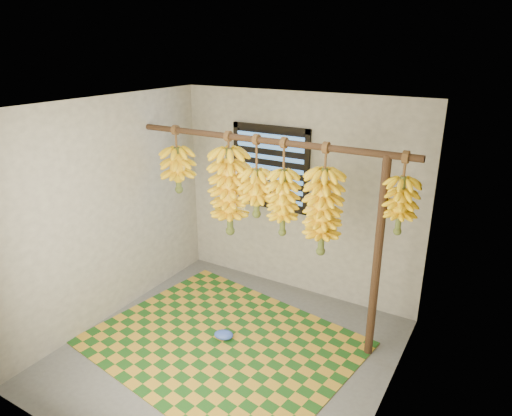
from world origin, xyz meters
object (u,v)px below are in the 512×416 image
Objects in this scene: banana_bunch_e at (323,212)px; banana_bunch_a at (178,170)px; plastic_bag at (224,335)px; banana_bunch_d at (283,202)px; banana_bunch_b at (229,192)px; banana_bunch_f at (400,205)px; banana_bunch_c at (257,193)px; woven_mat at (222,342)px; support_post at (377,262)px.

banana_bunch_a is at bearing -180.00° from banana_bunch_e.
banana_bunch_d reaches higher than plastic_bag.
banana_bunch_d is at bearing 55.55° from plastic_bag.
banana_bunch_a is 0.76× the size of banana_bunch_d.
banana_bunch_d is (0.63, 0.00, -0.01)m from banana_bunch_b.
banana_bunch_d is 0.42m from banana_bunch_e.
banana_bunch_e and banana_bunch_f have the same top height.
banana_bunch_d is (1.32, 0.00, -0.15)m from banana_bunch_a.
banana_bunch_c is (0.33, 0.00, 0.04)m from banana_bunch_b.
banana_bunch_d is (0.35, 0.61, 1.40)m from woven_mat.
woven_mat is at bearing -32.07° from banana_bunch_a.
support_post is at bearing 0.00° from banana_bunch_c.
banana_bunch_a is at bearing 147.93° from woven_mat.
banana_bunch_b is at bearing -180.00° from banana_bunch_d.
banana_bunch_f is (1.13, -0.00, 0.17)m from banana_bunch_d.
plastic_bag is 0.28× the size of banana_bunch_f.
banana_bunch_c is 0.77× the size of banana_bunch_e.
banana_bunch_b is 1.06m from banana_bunch_e.
banana_bunch_c is (0.07, 0.55, 1.40)m from plastic_bag.
woven_mat is 1.93m from banana_bunch_a.
banana_bunch_f is at bearing -0.00° from banana_bunch_e.
banana_bunch_e is at bearing 180.00° from banana_bunch_f.
banana_bunch_f reaches higher than woven_mat.
plastic_bag is 1.64m from banana_bunch_e.
banana_bunch_f is (1.50, 0.55, 1.52)m from plastic_bag.
plastic_bag is 1.51m from banana_bunch_c.
plastic_bag is 0.18× the size of banana_bunch_b.
banana_bunch_b is (-1.61, 0.00, 0.41)m from support_post.
plastic_bag is 0.21× the size of banana_bunch_d.
banana_bunch_e is at bearing 38.09° from woven_mat.
woven_mat is at bearing -141.91° from banana_bunch_e.
banana_bunch_c is at bearing 82.50° from plastic_bag.
support_post is 2.36× the size of banana_bunch_c.
banana_bunch_c is 0.86× the size of banana_bunch_d.
banana_bunch_e is 1.49× the size of banana_bunch_f.
support_post is 1.36m from banana_bunch_c.
woven_mat is at bearing -94.58° from banana_bunch_c.
banana_bunch_f is at bearing 0.00° from banana_bunch_a.
banana_bunch_c is at bearing -180.00° from banana_bunch_e.
banana_bunch_b is 1.31× the size of banana_bunch_c.
banana_bunch_d is at bearing 59.97° from woven_mat.
banana_bunch_e reaches higher than support_post.
plastic_bag is 1.51m from banana_bunch_d.
banana_bunch_e is (0.80, 0.55, 1.33)m from plastic_bag.
banana_bunch_a is at bearing -180.00° from support_post.
banana_bunch_b is at bearing -180.00° from banana_bunch_e.
woven_mat is at bearing -155.46° from support_post.
banana_bunch_c is at bearing 0.00° from banana_bunch_b.
banana_bunch_e is (0.78, 0.61, 1.38)m from woven_mat.
banana_bunch_b is at bearing 114.95° from woven_mat.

